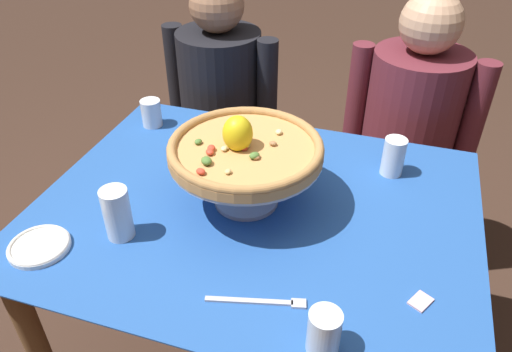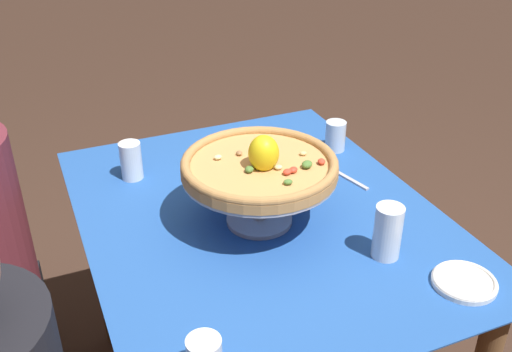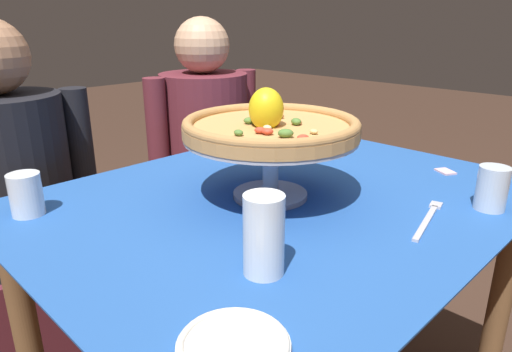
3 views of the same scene
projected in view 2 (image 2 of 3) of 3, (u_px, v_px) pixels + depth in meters
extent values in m
cylinder|color=brown|center=(298.00, 213.00, 2.31)|extent=(0.06, 0.06, 0.73)
cylinder|color=brown|center=(103.00, 260.00, 2.05)|extent=(0.06, 0.06, 0.73)
cube|color=brown|center=(260.00, 219.00, 1.60)|extent=(1.12, 0.88, 0.02)
cube|color=#23519E|center=(260.00, 215.00, 1.59)|extent=(1.16, 0.92, 0.00)
cylinder|color=#B7B7C1|center=(259.00, 219.00, 1.56)|extent=(0.17, 0.17, 0.01)
cylinder|color=#B7B7C1|center=(259.00, 197.00, 1.52)|extent=(0.04, 0.04, 0.13)
cylinder|color=#B7B7C1|center=(259.00, 174.00, 1.49)|extent=(0.39, 0.39, 0.01)
cylinder|color=tan|center=(259.00, 168.00, 1.48)|extent=(0.39, 0.39, 0.03)
torus|color=#AF7D47|center=(259.00, 162.00, 1.47)|extent=(0.39, 0.39, 0.02)
ellipsoid|color=beige|center=(218.00, 157.00, 1.49)|extent=(0.02, 0.02, 0.01)
ellipsoid|color=#4C7533|center=(288.00, 182.00, 1.38)|extent=(0.02, 0.02, 0.01)
ellipsoid|color=#C63D28|center=(265.00, 161.00, 1.48)|extent=(0.02, 0.02, 0.01)
ellipsoid|color=#C63D28|center=(293.00, 170.00, 1.43)|extent=(0.03, 0.03, 0.01)
ellipsoid|color=#4C7533|center=(249.00, 169.00, 1.43)|extent=(0.03, 0.03, 0.01)
ellipsoid|color=#4C7533|center=(259.00, 163.00, 1.46)|extent=(0.03, 0.03, 0.01)
ellipsoid|color=tan|center=(303.00, 153.00, 1.51)|extent=(0.02, 0.02, 0.01)
ellipsoid|color=beige|center=(278.00, 167.00, 1.45)|extent=(0.02, 0.02, 0.01)
ellipsoid|color=#996B42|center=(269.00, 151.00, 1.52)|extent=(0.02, 0.02, 0.01)
ellipsoid|color=#4C7533|center=(307.00, 164.00, 1.45)|extent=(0.04, 0.04, 0.02)
ellipsoid|color=#C63D28|center=(321.00, 161.00, 1.47)|extent=(0.03, 0.03, 0.01)
ellipsoid|color=#C63D28|center=(287.00, 172.00, 1.42)|extent=(0.03, 0.03, 0.01)
ellipsoid|color=#996B42|center=(239.00, 153.00, 1.51)|extent=(0.02, 0.02, 0.01)
ellipsoid|color=tan|center=(260.00, 161.00, 1.47)|extent=(0.03, 0.03, 0.02)
ellipsoid|color=#4C7533|center=(269.00, 152.00, 1.51)|extent=(0.03, 0.03, 0.02)
ellipsoid|color=yellow|center=(264.00, 153.00, 1.44)|extent=(0.10, 0.10, 0.09)
cylinder|color=silver|center=(335.00, 136.00, 1.90)|extent=(0.07, 0.07, 0.10)
cylinder|color=silver|center=(335.00, 143.00, 1.91)|extent=(0.06, 0.06, 0.04)
cylinder|color=white|center=(388.00, 232.00, 1.40)|extent=(0.07, 0.07, 0.14)
cylinder|color=silver|center=(386.00, 241.00, 1.41)|extent=(0.06, 0.06, 0.08)
cylinder|color=white|center=(131.00, 161.00, 1.73)|extent=(0.06, 0.06, 0.11)
cylinder|color=silver|center=(132.00, 171.00, 1.75)|extent=(0.06, 0.06, 0.05)
cylinder|color=white|center=(464.00, 282.00, 1.34)|extent=(0.15, 0.15, 0.01)
torus|color=silver|center=(465.00, 280.00, 1.33)|extent=(0.14, 0.14, 0.01)
cube|color=#B7B7C1|center=(345.00, 176.00, 1.76)|extent=(0.19, 0.06, 0.01)
cube|color=#B7B7C1|center=(320.00, 163.00, 1.83)|extent=(0.04, 0.03, 0.01)
cube|color=beige|center=(263.00, 136.00, 2.00)|extent=(0.06, 0.06, 0.00)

